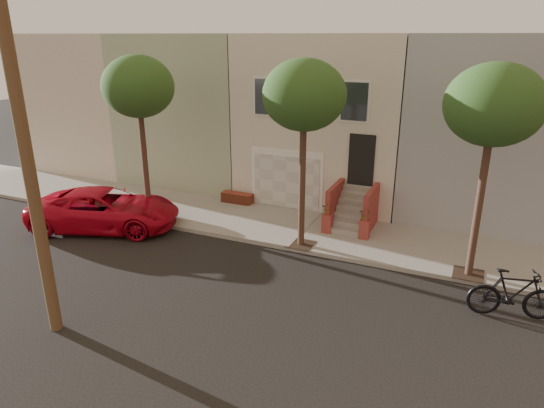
% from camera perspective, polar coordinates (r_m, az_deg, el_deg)
% --- Properties ---
extents(ground, '(90.00, 90.00, 0.00)m').
position_cam_1_polar(ground, '(14.17, -6.11, -10.62)').
color(ground, black).
rests_on(ground, ground).
extents(sidewalk, '(40.00, 3.70, 0.15)m').
position_cam_1_polar(sidewalk, '(18.47, 2.13, -2.81)').
color(sidewalk, gray).
rests_on(sidewalk, ground).
extents(house_row, '(33.10, 11.70, 7.00)m').
position_cam_1_polar(house_row, '(22.87, 7.81, 10.70)').
color(house_row, beige).
rests_on(house_row, sidewalk).
extents(tree_left, '(2.70, 2.57, 6.30)m').
position_cam_1_polar(tree_left, '(18.73, -15.69, 13.21)').
color(tree_left, '#2D2116').
rests_on(tree_left, sidewalk).
extents(tree_mid, '(2.70, 2.57, 6.30)m').
position_cam_1_polar(tree_mid, '(15.48, 3.85, 12.68)').
color(tree_mid, '#2D2116').
rests_on(tree_mid, sidewalk).
extents(tree_right, '(2.70, 2.57, 6.30)m').
position_cam_1_polar(tree_right, '(14.55, 24.98, 10.51)').
color(tree_right, '#2D2116').
rests_on(tree_right, sidewalk).
extents(pickup_truck, '(6.11, 4.30, 1.55)m').
position_cam_1_polar(pickup_truck, '(19.41, -19.30, -0.60)').
color(pickup_truck, '#B7091F').
rests_on(pickup_truck, ground).
extents(motorcycle, '(2.38, 1.15, 1.38)m').
position_cam_1_polar(motorcycle, '(14.21, 26.83, -9.54)').
color(motorcycle, black).
rests_on(motorcycle, ground).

